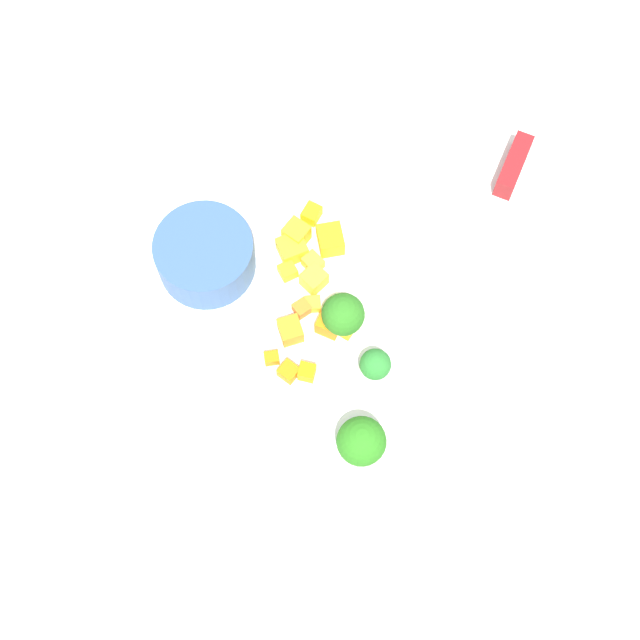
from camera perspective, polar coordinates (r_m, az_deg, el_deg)
The scene contains 22 objects.
ground_plane at distance 0.81m, azimuth 0.00°, elevation -0.56°, with size 4.00×4.00×0.00m, color #979A83.
cutting_board at distance 0.80m, azimuth 0.00°, elevation -0.41°, with size 0.55×0.34×0.01m, color white.
prep_bowl at distance 0.81m, azimuth -6.85°, elevation 3.84°, with size 0.08×0.08×0.04m, color #35568C.
chef_knife at distance 0.84m, azimuth 10.20°, elevation 6.00°, with size 0.20×0.21×0.02m.
carrot_dice_0 at distance 0.78m, azimuth -1.88°, elevation -3.09°, with size 0.01×0.01×0.01m, color orange.
carrot_dice_1 at distance 0.78m, azimuth -0.78°, elevation -3.12°, with size 0.01×0.01×0.01m, color orange.
carrot_dice_2 at distance 0.80m, azimuth -1.07°, elevation 0.69°, with size 0.01×0.01×0.01m, color orange.
carrot_dice_3 at distance 0.79m, azimuth -1.69°, elevation -0.85°, with size 0.02×0.02×0.02m, color orange.
carrot_dice_4 at distance 0.78m, azimuth -2.89°, elevation -2.28°, with size 0.01×0.01×0.01m, color orange.
carrot_dice_5 at distance 0.79m, azimuth 0.56°, elevation -0.22°, with size 0.02×0.02×0.02m, color orange.
pepper_dice_0 at distance 0.81m, azimuth -0.42°, elevation 3.43°, with size 0.02×0.01×0.01m, color gold.
pepper_dice_1 at distance 0.80m, azimuth -0.36°, elevation 2.44°, with size 0.02×0.02×0.02m, color yellow.
pepper_dice_2 at distance 0.82m, azimuth -1.41°, elevation 5.14°, with size 0.02×0.02×0.02m, color yellow.
pepper_dice_3 at distance 0.81m, azimuth -1.93°, elevation 2.93°, with size 0.01×0.01×0.01m, color yellow.
pepper_dice_4 at distance 0.83m, azimuth -0.51°, elevation 6.33°, with size 0.02×0.01×0.01m, color yellow.
pepper_dice_5 at distance 0.82m, azimuth -1.88°, elevation 4.20°, with size 0.02×0.02×0.02m, color yellow.
pepper_dice_6 at distance 0.80m, azimuth -0.49°, elevation 0.93°, with size 0.01×0.01×0.01m, color yellow.
pepper_dice_7 at distance 0.79m, azimuth 1.56°, elevation -0.21°, with size 0.02×0.02×0.02m, color yellow.
pepper_dice_8 at distance 0.82m, azimuth 0.63°, elevation 4.80°, with size 0.02×0.02×0.02m, color yellow.
broccoli_floret_0 at distance 0.75m, azimuth 2.48°, elevation -7.23°, with size 0.04×0.04×0.04m.
broccoli_floret_1 at distance 0.78m, azimuth 1.38°, elevation 0.32°, with size 0.04×0.04×0.04m.
broccoli_floret_2 at distance 0.77m, azimuth 3.31°, elevation -2.67°, with size 0.03×0.03×0.03m.
Camera 1 is at (-0.10, -0.26, 0.76)m, focal length 53.83 mm.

